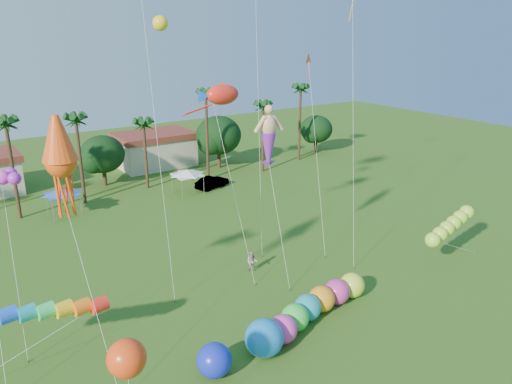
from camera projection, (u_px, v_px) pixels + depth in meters
tree_line at (125, 151)px, 61.94m from camera, size 69.46×8.91×11.00m
buildings_row at (60, 166)px, 63.79m from camera, size 35.00×7.00×4.00m
tent_row at (64, 193)px, 51.31m from camera, size 31.00×4.00×0.60m
car_b at (212, 182)px, 61.45m from camera, size 4.78×2.76×1.49m
spectator_b at (252, 262)px, 40.49m from camera, size 1.09×1.11×1.80m
caterpillar_inflatable at (305, 312)px, 33.21m from camera, size 11.72×4.34×2.39m
blue_ball at (214, 360)px, 28.40m from camera, size 2.05×2.05×2.05m
rainbow_tube at (70, 314)px, 29.20m from camera, size 10.08×1.04×3.58m
green_worm at (433, 240)px, 39.65m from camera, size 9.97×1.72×3.66m
orange_ball_kite at (127, 358)px, 20.50m from camera, size 1.92×1.92×6.98m
merman_kite at (269, 141)px, 37.39m from camera, size 2.07×4.35×13.19m
fish_kite at (223, 95)px, 39.13m from camera, size 4.47×7.26×14.86m
squid_kite at (61, 163)px, 26.09m from camera, size 2.12×5.74×14.95m
delta_kite_red at (309, 64)px, 42.17m from camera, size 1.77×4.83×16.93m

